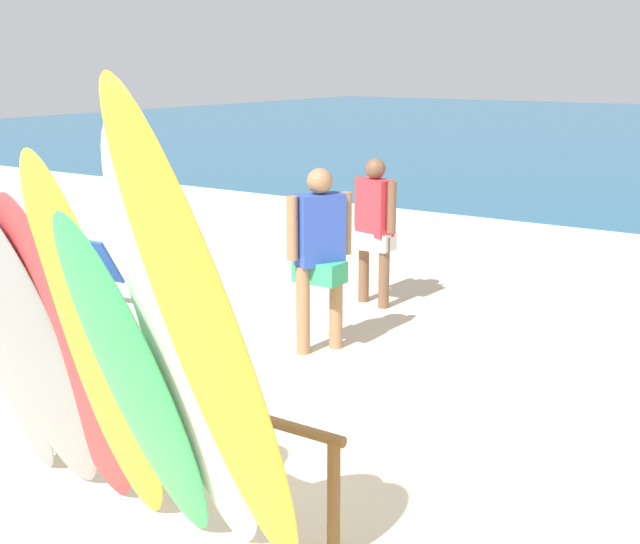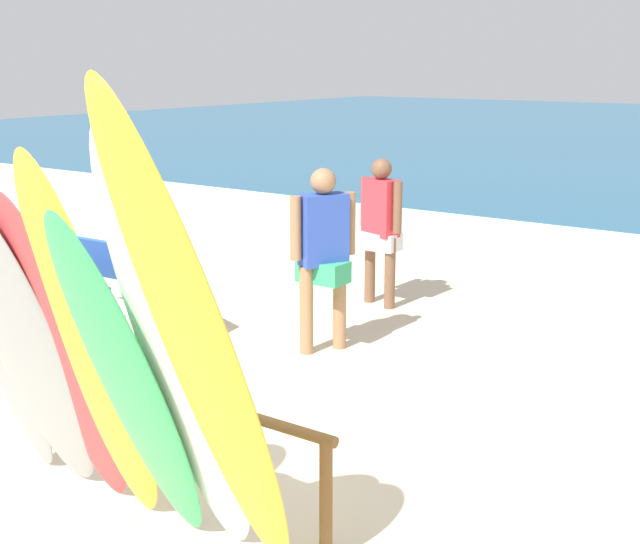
# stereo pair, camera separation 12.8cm
# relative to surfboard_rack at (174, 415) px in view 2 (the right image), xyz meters

# --- Properties ---
(surfboard_rack) EXTENTS (2.31, 0.07, 0.70)m
(surfboard_rack) POSITION_rel_surfboard_rack_xyz_m (0.00, 0.00, 0.00)
(surfboard_rack) COLOR brown
(surfboard_rack) RESTS_ON ground
(surfboard_grey_1) EXTENTS (0.65, 0.84, 1.96)m
(surfboard_grey_1) POSITION_rel_surfboard_rack_xyz_m (-0.59, -0.54, 0.45)
(surfboard_grey_1) COLOR #999EA3
(surfboard_grey_1) RESTS_ON ground
(surfboard_red_2) EXTENTS (0.56, 0.68, 1.94)m
(surfboard_red_2) POSITION_rel_surfboard_rack_xyz_m (-0.33, -0.49, 0.44)
(surfboard_red_2) COLOR #D13D42
(surfboard_red_2) RESTS_ON ground
(surfboard_yellow_3) EXTENTS (0.52, 0.74, 2.18)m
(surfboard_yellow_3) POSITION_rel_surfboard_rack_xyz_m (-0.02, -0.54, 0.56)
(surfboard_yellow_3) COLOR yellow
(surfboard_yellow_3) RESTS_ON ground
(surfboard_green_4) EXTENTS (0.56, 0.86, 1.94)m
(surfboard_green_4) POSITION_rel_surfboard_rack_xyz_m (0.31, -0.59, 0.44)
(surfboard_green_4) COLOR #38B266
(surfboard_green_4) RESTS_ON ground
(surfboard_white_5) EXTENTS (0.55, 0.95, 2.35)m
(surfboard_white_5) POSITION_rel_surfboard_rack_xyz_m (0.67, -0.59, 0.65)
(surfboard_white_5) COLOR white
(surfboard_white_5) RESTS_ON ground
(surfboard_yellow_6) EXTENTS (0.55, 1.10, 2.54)m
(surfboard_yellow_6) POSITION_rel_surfboard_rack_xyz_m (0.91, -0.70, 0.74)
(surfboard_yellow_6) COLOR yellow
(surfboard_yellow_6) RESTS_ON ground
(beachgoer_midbeach) EXTENTS (0.43, 0.56, 1.66)m
(beachgoer_midbeach) POSITION_rel_surfboard_rack_xyz_m (-0.79, 2.68, 0.43)
(beachgoer_midbeach) COLOR #9E704C
(beachgoer_midbeach) RESTS_ON ground
(beachgoer_photographing) EXTENTS (0.58, 0.31, 1.57)m
(beachgoer_photographing) POSITION_rel_surfboard_rack_xyz_m (-1.14, 4.24, 0.38)
(beachgoer_photographing) COLOR brown
(beachgoer_photographing) RESTS_ON ground
(beach_chair_red) EXTENTS (0.69, 0.79, 0.83)m
(beach_chair_red) POSITION_rel_surfboard_rack_xyz_m (-2.17, 2.12, -0.10)
(beach_chair_red) COLOR #B7B7BC
(beach_chair_red) RESTS_ON ground
(beach_chair_blue) EXTENTS (0.52, 0.76, 0.79)m
(beach_chair_blue) POSITION_rel_surfboard_rack_xyz_m (-3.42, 2.26, -0.11)
(beach_chair_blue) COLOR #B7B7BC
(beach_chair_blue) RESTS_ON ground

